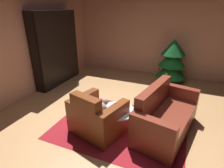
% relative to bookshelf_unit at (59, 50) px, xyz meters
% --- Properties ---
extents(ground_plane, '(7.69, 7.69, 0.00)m').
position_rel_bookshelf_unit_xyz_m(ground_plane, '(2.65, -1.37, -1.02)').
color(ground_plane, '#B18050').
extents(wall_back, '(5.81, 0.06, 2.69)m').
position_rel_bookshelf_unit_xyz_m(wall_back, '(2.65, 1.86, 0.32)').
color(wall_back, tan).
rests_on(wall_back, ground).
extents(wall_left, '(0.06, 6.53, 2.69)m').
position_rel_bookshelf_unit_xyz_m(wall_left, '(-0.23, -1.37, 0.32)').
color(wall_left, tan).
rests_on(wall_left, ground).
extents(area_rug, '(2.52, 1.87, 0.01)m').
position_rel_bookshelf_unit_xyz_m(area_rug, '(2.59, -1.59, -1.02)').
color(area_rug, maroon).
rests_on(area_rug, ground).
extents(bookshelf_unit, '(0.32, 1.72, 2.14)m').
position_rel_bookshelf_unit_xyz_m(bookshelf_unit, '(0.00, 0.00, 0.00)').
color(bookshelf_unit, black).
rests_on(bookshelf_unit, ground).
extents(armchair_red, '(1.08, 0.97, 0.86)m').
position_rel_bookshelf_unit_xyz_m(armchair_red, '(2.24, -1.89, -0.71)').
color(armchair_red, brown).
rests_on(armchair_red, ground).
extents(couch_red, '(1.07, 1.74, 0.90)m').
position_rel_bookshelf_unit_xyz_m(couch_red, '(3.41, -1.38, -0.71)').
color(couch_red, maroon).
rests_on(couch_red, ground).
extents(coffee_table, '(0.69, 0.69, 0.42)m').
position_rel_bookshelf_unit_xyz_m(coffee_table, '(2.56, -1.66, -0.64)').
color(coffee_table, black).
rests_on(coffee_table, ground).
extents(book_stack_on_table, '(0.23, 0.16, 0.09)m').
position_rel_bookshelf_unit_xyz_m(book_stack_on_table, '(2.60, -1.68, -0.56)').
color(book_stack_on_table, '#3F8158').
rests_on(book_stack_on_table, coffee_table).
extents(bottle_on_table, '(0.08, 0.08, 0.24)m').
position_rel_bookshelf_unit_xyz_m(bottle_on_table, '(2.59, -1.85, -0.50)').
color(bottle_on_table, navy).
rests_on(bottle_on_table, coffee_table).
extents(decorated_tree, '(0.93, 0.93, 1.34)m').
position_rel_bookshelf_unit_xyz_m(decorated_tree, '(3.24, 1.32, -0.33)').
color(decorated_tree, brown).
rests_on(decorated_tree, ground).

